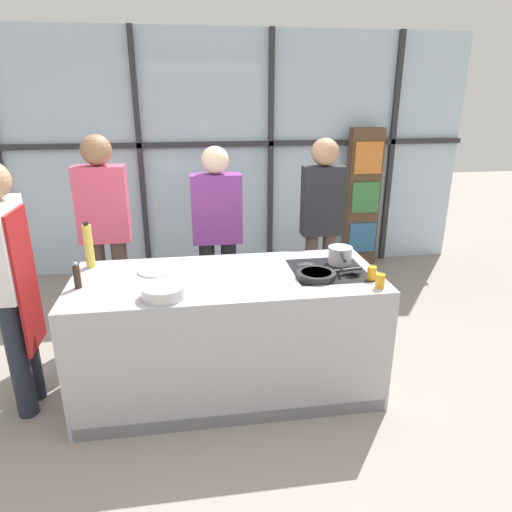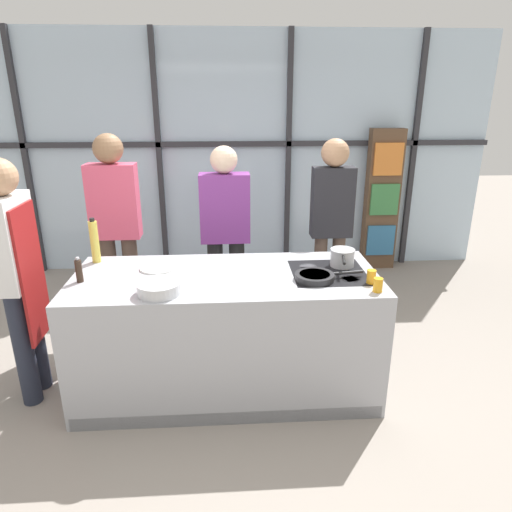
{
  "view_description": "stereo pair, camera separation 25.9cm",
  "coord_description": "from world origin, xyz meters",
  "px_view_note": "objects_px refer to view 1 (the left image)",
  "views": [
    {
      "loc": [
        -0.24,
        -2.93,
        2.1
      ],
      "look_at": [
        0.22,
        0.1,
        1.01
      ],
      "focal_mm": 32.0,
      "sensor_mm": 36.0,
      "label": 1
    },
    {
      "loc": [
        0.02,
        -2.96,
        2.1
      ],
      "look_at": [
        0.22,
        0.1,
        1.01
      ],
      "focal_mm": 32.0,
      "sensor_mm": 36.0,
      "label": 2
    }
  ],
  "objects_px": {
    "spectator_center_right": "(322,218)",
    "white_plate": "(156,271)",
    "chef": "(9,276)",
    "saucepan": "(340,255)",
    "spectator_center_left": "(217,229)",
    "frying_pan": "(317,274)",
    "pepper_grinder": "(77,276)",
    "juice_glass_far": "(372,273)",
    "mixing_bowl": "(163,291)",
    "juice_glass_near": "(380,281)",
    "spectator_far_left": "(105,225)",
    "oil_bottle": "(89,246)"
  },
  "relations": [
    {
      "from": "spectator_far_left",
      "to": "saucepan",
      "type": "relative_size",
      "value": 5.48
    },
    {
      "from": "saucepan",
      "to": "juice_glass_far",
      "type": "distance_m",
      "value": 0.35
    },
    {
      "from": "pepper_grinder",
      "to": "juice_glass_far",
      "type": "xyz_separation_m",
      "value": [
        1.94,
        -0.15,
        -0.04
      ]
    },
    {
      "from": "spectator_far_left",
      "to": "frying_pan",
      "type": "xyz_separation_m",
      "value": [
        1.57,
        -1.11,
        -0.11
      ]
    },
    {
      "from": "spectator_far_left",
      "to": "juice_glass_near",
      "type": "distance_m",
      "value": 2.35
    },
    {
      "from": "white_plate",
      "to": "oil_bottle",
      "type": "xyz_separation_m",
      "value": [
        -0.48,
        0.17,
        0.15
      ]
    },
    {
      "from": "spectator_center_left",
      "to": "spectator_center_right",
      "type": "bearing_deg",
      "value": 180.0
    },
    {
      "from": "oil_bottle",
      "to": "pepper_grinder",
      "type": "bearing_deg",
      "value": -91.48
    },
    {
      "from": "spectator_center_right",
      "to": "frying_pan",
      "type": "height_order",
      "value": "spectator_center_right"
    },
    {
      "from": "spectator_far_left",
      "to": "juice_glass_far",
      "type": "distance_m",
      "value": 2.27
    },
    {
      "from": "spectator_center_right",
      "to": "oil_bottle",
      "type": "height_order",
      "value": "spectator_center_right"
    },
    {
      "from": "pepper_grinder",
      "to": "juice_glass_near",
      "type": "distance_m",
      "value": 1.97
    },
    {
      "from": "chef",
      "to": "juice_glass_near",
      "type": "bearing_deg",
      "value": 81.8
    },
    {
      "from": "spectator_center_left",
      "to": "juice_glass_far",
      "type": "bearing_deg",
      "value": 129.04
    },
    {
      "from": "chef",
      "to": "saucepan",
      "type": "xyz_separation_m",
      "value": [
        2.26,
        0.13,
        -0.02
      ]
    },
    {
      "from": "chef",
      "to": "juice_glass_far",
      "type": "distance_m",
      "value": 2.38
    },
    {
      "from": "spectator_center_left",
      "to": "pepper_grinder",
      "type": "relative_size",
      "value": 9.42
    },
    {
      "from": "juice_glass_near",
      "to": "white_plate",
      "type": "bearing_deg",
      "value": 161.01
    },
    {
      "from": "saucepan",
      "to": "white_plate",
      "type": "distance_m",
      "value": 1.34
    },
    {
      "from": "spectator_center_right",
      "to": "white_plate",
      "type": "xyz_separation_m",
      "value": [
        -1.45,
        -0.83,
        -0.12
      ]
    },
    {
      "from": "oil_bottle",
      "to": "juice_glass_far",
      "type": "relative_size",
      "value": 3.67
    },
    {
      "from": "juice_glass_near",
      "to": "oil_bottle",
      "type": "bearing_deg",
      "value": 160.75
    },
    {
      "from": "mixing_bowl",
      "to": "pepper_grinder",
      "type": "xyz_separation_m",
      "value": [
        -0.56,
        0.23,
        0.04
      ]
    },
    {
      "from": "frying_pan",
      "to": "pepper_grinder",
      "type": "xyz_separation_m",
      "value": [
        -1.59,
        0.07,
        0.06
      ]
    },
    {
      "from": "white_plate",
      "to": "juice_glass_far",
      "type": "relative_size",
      "value": 2.8
    },
    {
      "from": "spectator_center_left",
      "to": "oil_bottle",
      "type": "distance_m",
      "value": 1.17
    },
    {
      "from": "frying_pan",
      "to": "oil_bottle",
      "type": "relative_size",
      "value": 1.42
    },
    {
      "from": "spectator_center_left",
      "to": "juice_glass_far",
      "type": "xyz_separation_m",
      "value": [
        0.97,
        -1.19,
        -0.01
      ]
    },
    {
      "from": "spectator_center_left",
      "to": "juice_glass_far",
      "type": "relative_size",
      "value": 18.29
    },
    {
      "from": "pepper_grinder",
      "to": "spectator_center_right",
      "type": "bearing_deg",
      "value": 28.32
    },
    {
      "from": "juice_glass_near",
      "to": "juice_glass_far",
      "type": "relative_size",
      "value": 1.0
    },
    {
      "from": "spectator_center_right",
      "to": "saucepan",
      "type": "height_order",
      "value": "spectator_center_right"
    },
    {
      "from": "spectator_far_left",
      "to": "white_plate",
      "type": "distance_m",
      "value": 0.96
    },
    {
      "from": "chef",
      "to": "spectator_center_left",
      "type": "relative_size",
      "value": 1.03
    },
    {
      "from": "frying_pan",
      "to": "mixing_bowl",
      "type": "bearing_deg",
      "value": -170.84
    },
    {
      "from": "spectator_center_right",
      "to": "saucepan",
      "type": "relative_size",
      "value": 5.32
    },
    {
      "from": "juice_glass_near",
      "to": "spectator_center_left",
      "type": "bearing_deg",
      "value": 125.97
    },
    {
      "from": "spectator_center_right",
      "to": "white_plate",
      "type": "height_order",
      "value": "spectator_center_right"
    },
    {
      "from": "mixing_bowl",
      "to": "juice_glass_far",
      "type": "xyz_separation_m",
      "value": [
        1.39,
        0.08,
        0.0
      ]
    },
    {
      "from": "frying_pan",
      "to": "mixing_bowl",
      "type": "distance_m",
      "value": 1.04
    },
    {
      "from": "spectator_far_left",
      "to": "oil_bottle",
      "type": "xyz_separation_m",
      "value": [
        -0.01,
        -0.66,
        0.03
      ]
    },
    {
      "from": "spectator_center_left",
      "to": "frying_pan",
      "type": "relative_size",
      "value": 3.52
    },
    {
      "from": "chef",
      "to": "pepper_grinder",
      "type": "relative_size",
      "value": 9.66
    },
    {
      "from": "spectator_center_right",
      "to": "juice_glass_near",
      "type": "relative_size",
      "value": 18.88
    },
    {
      "from": "oil_bottle",
      "to": "chef",
      "type": "bearing_deg",
      "value": -142.66
    },
    {
      "from": "white_plate",
      "to": "oil_bottle",
      "type": "bearing_deg",
      "value": 159.96
    },
    {
      "from": "saucepan",
      "to": "juice_glass_near",
      "type": "distance_m",
      "value": 0.48
    },
    {
      "from": "saucepan",
      "to": "white_plate",
      "type": "relative_size",
      "value": 1.27
    },
    {
      "from": "spectator_center_left",
      "to": "saucepan",
      "type": "height_order",
      "value": "spectator_center_left"
    },
    {
      "from": "saucepan",
      "to": "mixing_bowl",
      "type": "bearing_deg",
      "value": -162.04
    }
  ]
}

